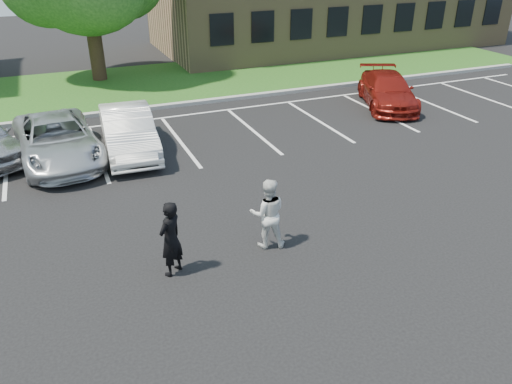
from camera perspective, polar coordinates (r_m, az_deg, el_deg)
ground_plane at (r=11.18m, az=2.00°, el=-7.87°), size 90.00×90.00×0.00m
curb at (r=21.62m, az=-11.52°, el=9.47°), size 40.00×0.30×0.15m
grass_strip at (r=25.42m, az=-13.50°, el=11.80°), size 44.00×8.00×0.08m
stall_lines at (r=19.15m, az=-5.40°, el=7.40°), size 34.00×5.36×0.01m
man_black_suit at (r=10.50m, az=-9.74°, el=-5.30°), size 0.74×0.70×1.70m
man_white_shirt at (r=11.28m, az=1.35°, el=-2.48°), size 0.97×0.86×1.68m
car_silver_minivan at (r=17.08m, az=-21.76°, el=5.56°), size 2.75×5.22×1.40m
car_white_sedan at (r=17.03m, az=-14.39°, el=6.76°), size 1.82×4.58×1.48m
car_red_compact at (r=22.15m, az=14.79°, el=11.16°), size 3.55×5.01×1.35m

